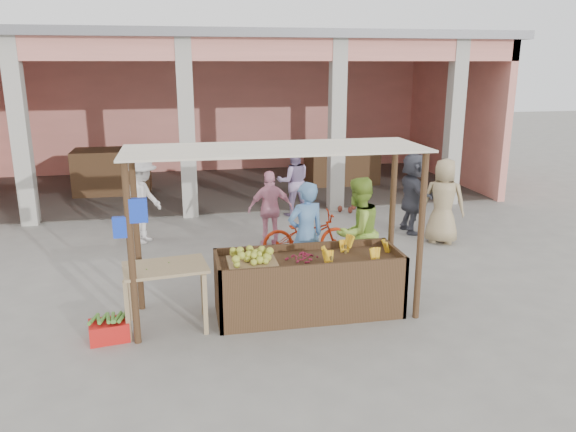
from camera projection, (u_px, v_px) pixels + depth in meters
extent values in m
plane|color=slate|center=(274.00, 315.00, 7.97)|extent=(60.00, 60.00, 0.00)
cube|color=#F08E7E|center=(214.00, 109.00, 18.23)|extent=(14.00, 0.20, 4.00)
cube|color=#F08E7E|center=(452.00, 113.00, 16.78)|extent=(0.20, 6.00, 4.00)
cube|color=#F08E7E|center=(229.00, 49.00, 12.33)|extent=(14.00, 0.30, 0.50)
cube|color=slate|center=(219.00, 38.00, 14.93)|extent=(14.40, 6.40, 0.20)
cube|color=#ADA89E|center=(20.00, 134.00, 11.95)|extent=(0.35, 0.35, 4.00)
cube|color=#ADA89E|center=(187.00, 130.00, 12.60)|extent=(0.35, 0.35, 4.00)
cube|color=#ADA89E|center=(337.00, 127.00, 13.26)|extent=(0.35, 0.35, 4.00)
cube|color=#ADA89E|center=(454.00, 124.00, 13.82)|extent=(0.35, 0.35, 4.00)
cube|color=#4D321F|center=(112.00, 171.00, 15.29)|extent=(2.00, 1.20, 1.20)
cube|color=#4D321F|center=(342.00, 163.00, 16.51)|extent=(2.00, 1.20, 1.20)
cube|color=#4D321F|center=(308.00, 286.00, 7.96)|extent=(2.60, 0.95, 0.80)
cylinder|color=#4D321F|center=(131.00, 256.00, 6.89)|extent=(0.09, 0.09, 2.35)
cylinder|color=#4D321F|center=(421.00, 238.00, 7.60)|extent=(0.09, 0.09, 2.35)
cylinder|color=#4D321F|center=(137.00, 232.00, 7.88)|extent=(0.09, 0.09, 2.35)
cylinder|color=#4D321F|center=(392.00, 218.00, 8.60)|extent=(0.09, 0.09, 2.35)
cube|color=beige|center=(275.00, 149.00, 7.43)|extent=(4.00, 1.35, 0.03)
cube|color=blue|center=(138.00, 210.00, 6.76)|extent=(0.22, 0.08, 0.30)
cube|color=blue|center=(121.00, 227.00, 6.77)|extent=(0.18, 0.07, 0.26)
cube|color=#91704B|center=(252.00, 263.00, 7.65)|extent=(0.66, 0.58, 0.06)
ellipsoid|color=gold|center=(252.00, 257.00, 7.62)|extent=(0.57, 0.50, 0.12)
ellipsoid|color=maroon|center=(303.00, 256.00, 7.78)|extent=(0.49, 0.40, 0.16)
cube|color=tan|center=(165.00, 267.00, 7.41)|extent=(1.17, 0.85, 0.04)
cube|color=tan|center=(128.00, 311.00, 7.14)|extent=(0.06, 0.06, 0.84)
cube|color=tan|center=(205.00, 305.00, 7.32)|extent=(0.06, 0.06, 0.84)
cube|color=tan|center=(131.00, 292.00, 7.73)|extent=(0.06, 0.06, 0.84)
cube|color=tan|center=(203.00, 286.00, 7.91)|extent=(0.06, 0.06, 0.84)
cube|color=red|center=(109.00, 331.00, 7.24)|extent=(0.54, 0.43, 0.26)
ellipsoid|color=maroon|center=(351.00, 201.00, 13.28)|extent=(0.45, 0.45, 0.62)
ellipsoid|color=maroon|center=(364.00, 199.00, 13.39)|extent=(0.45, 0.45, 0.62)
ellipsoid|color=maroon|center=(354.00, 197.00, 13.60)|extent=(0.45, 0.45, 0.62)
ellipsoid|color=maroon|center=(340.00, 199.00, 13.38)|extent=(0.45, 0.45, 0.62)
imported|color=#5787C1|center=(306.00, 231.00, 8.80)|extent=(0.79, 0.66, 1.82)
imported|color=#94BE3D|center=(358.00, 229.00, 8.85)|extent=(1.03, 0.89, 1.85)
imported|color=#A2240A|center=(307.00, 234.00, 10.26)|extent=(0.65, 1.71, 0.88)
imported|color=silver|center=(142.00, 197.00, 10.98)|extent=(1.12, 1.33, 1.86)
imported|color=pink|center=(271.00, 206.00, 10.79)|extent=(0.95, 0.53, 1.59)
imported|color=#9D8761|center=(444.00, 197.00, 10.96)|extent=(1.07, 0.96, 1.87)
imported|color=#4A4C58|center=(413.00, 191.00, 11.67)|extent=(0.74, 1.67, 1.78)
imported|color=#967DA9|center=(293.00, 178.00, 12.97)|extent=(0.87, 0.51, 1.77)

